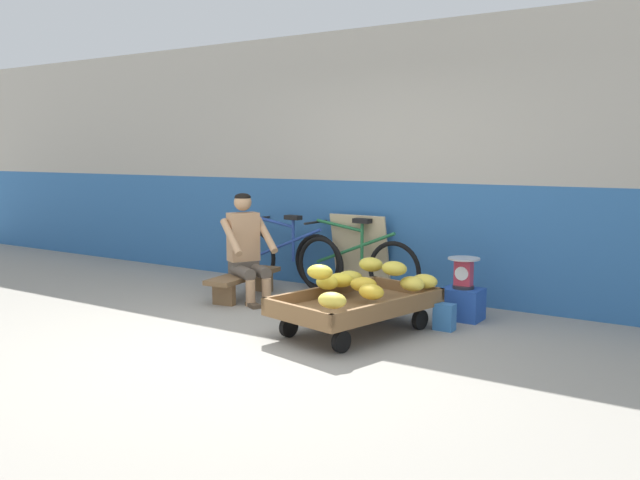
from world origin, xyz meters
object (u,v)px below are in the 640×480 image
sign_board (360,254)px  shopping_bag (444,317)px  bicycle_near_left (287,258)px  banana_cart (356,306)px  weighing_scale (464,272)px  plastic_crate (463,304)px  low_bench (244,280)px  vendor_seated (246,247)px  bicycle_far_left (354,263)px

sign_board → shopping_bag: size_ratio=3.70×
bicycle_near_left → sign_board: sign_board is taller
banana_cart → weighing_scale: bearing=58.4°
plastic_crate → sign_board: (-1.44, 0.55, 0.29)m
low_bench → bicycle_near_left: bicycle_near_left is taller
vendor_seated → plastic_crate: size_ratio=3.17×
banana_cart → bicycle_near_left: 2.13m
banana_cart → weighing_scale: size_ratio=5.29×
banana_cart → bicycle_near_left: size_ratio=0.96×
low_bench → weighing_scale: (2.35, 0.40, 0.25)m
weighing_scale → bicycle_far_left: (-1.44, 0.41, -0.10)m
low_bench → bicycle_far_left: 1.23m
low_bench → weighing_scale: bearing=9.7°
bicycle_near_left → shopping_bag: bicycle_near_left is taller
low_bench → bicycle_near_left: 0.73m
bicycle_near_left → bicycle_far_left: size_ratio=1.00×
shopping_bag → vendor_seated: bearing=179.8°
weighing_scale → low_bench: bearing=-170.3°
plastic_crate → bicycle_near_left: size_ratio=0.22×
low_bench → vendor_seated: size_ratio=0.99×
bicycle_near_left → shopping_bag: 2.43m
vendor_seated → shopping_bag: 2.32m
weighing_scale → sign_board: 1.54m
weighing_scale → sign_board: bearing=159.1°
bicycle_far_left → sign_board: (0.00, 0.14, 0.09)m
weighing_scale → shopping_bag: weighing_scale is taller
plastic_crate → shopping_bag: 0.45m
low_bench → sign_board: size_ratio=1.27×
bicycle_far_left → shopping_bag: (1.45, -0.86, -0.23)m
banana_cart → weighing_scale: 1.16m
low_bench → weighing_scale: size_ratio=3.76×
low_bench → vendor_seated: 0.38m
vendor_seated → shopping_bag: vendor_seated is taller
low_bench → banana_cart: bearing=-18.2°
weighing_scale → shopping_bag: 0.56m
shopping_bag → sign_board: bearing=145.3°
plastic_crate → bicycle_near_left: bicycle_near_left is taller
plastic_crate → weighing_scale: bearing=-90.0°
weighing_scale → bicycle_near_left: (-2.29, 0.31, -0.10)m
bicycle_near_left → vendor_seated: bearing=-88.4°
bicycle_near_left → sign_board: bearing=15.7°
bicycle_near_left → shopping_bag: (2.30, -0.76, -0.23)m
plastic_crate → shopping_bag: bearing=-88.9°
bicycle_near_left → bicycle_far_left: bearing=6.7°
plastic_crate → bicycle_far_left: bicycle_far_left is taller
low_bench → vendor_seated: (0.08, -0.04, 0.37)m
low_bench → bicycle_near_left: bearing=85.4°
bicycle_far_left → vendor_seated: bearing=-134.3°
plastic_crate → shopping_bag: (0.01, -0.45, -0.03)m
vendor_seated → bicycle_far_left: vendor_seated is taller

